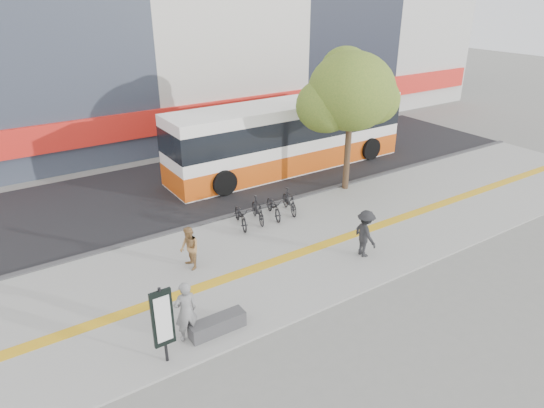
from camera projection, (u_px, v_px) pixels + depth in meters
ground at (272, 284)px, 15.60m from camera, size 120.00×120.00×0.00m
sidewalk at (248, 263)px, 16.73m from camera, size 40.00×7.00×0.08m
tactile_strip at (256, 268)px, 16.33m from camera, size 40.00×0.45×0.01m
street at (166, 192)px, 22.43m from camera, size 40.00×8.00×0.06m
curb at (204, 224)px, 19.37m from camera, size 40.00×0.25×0.14m
bench at (217, 325)px, 13.26m from camera, size 1.60×0.45×0.45m
signboard at (163, 320)px, 11.79m from camera, size 0.55×0.10×2.20m
street_tree at (349, 93)px, 20.99m from camera, size 4.40×3.80×6.31m
bus at (289, 138)px, 24.68m from camera, size 12.89×3.06×3.43m
bicycle_row at (265, 208)px, 19.56m from camera, size 3.29×1.80×0.99m
seated_woman at (186, 311)px, 12.74m from camera, size 0.65×0.44×1.77m
pedestrian_tan at (189, 248)px, 16.03m from camera, size 0.59×0.75×1.50m
pedestrian_dark at (365, 233)px, 16.77m from camera, size 0.81×1.20×1.71m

